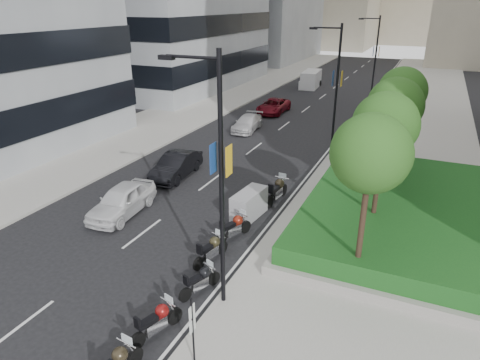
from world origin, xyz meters
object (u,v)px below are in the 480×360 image
Objects in this scene: lamp_post_2 at (374,57)px; car_c at (247,123)px; parking_sign at (193,328)px; motorcycle_3 at (211,249)px; lamp_post_0 at (217,174)px; car_d at (273,106)px; motorcycle_4 at (234,227)px; motorcycle_1 at (157,321)px; motorcycle_6 at (277,190)px; car_a at (122,200)px; lamp_post_1 at (334,87)px; motorcycle_2 at (200,280)px; delivery_van at (311,80)px; motorcycle_5 at (249,205)px; car_b at (176,166)px.

car_c is (-8.08, -13.67, -4.43)m from lamp_post_2.
parking_sign is 5.76m from motorcycle_3.
lamp_post_0 reaches higher than car_d.
parking_sign is 7.72m from motorcycle_4.
motorcycle_6 is (0.13, 11.35, 0.08)m from motorcycle_1.
motorcycle_3 is 0.43× the size of car_d.
lamp_post_0 is 1.98× the size of car_a.
car_c is (-8.08, 4.33, -4.43)m from lamp_post_1.
lamp_post_1 is 10.18m from car_c.
parking_sign is 1.32× the size of motorcycle_2.
motorcycle_2 is at bearing -35.41° from car_a.
motorcycle_5 is at bearing -84.11° from delivery_van.
motorcycle_6 reaches higher than motorcycle_4.
car_b reaches higher than motorcycle_3.
car_a reaches higher than motorcycle_4.
lamp_post_2 is 1.98× the size of car_a.
lamp_post_0 is 5.25m from motorcycle_3.
motorcycle_6 is (0.55, 6.75, 0.09)m from motorcycle_3.
lamp_post_1 is 4.74× the size of motorcycle_2.
motorcycle_5 is 1.00× the size of motorcycle_6.
motorcycle_3 is 4.34m from motorcycle_5.
motorcycle_6 is at bearing 29.97° from car_a.
motorcycle_1 is at bearing -175.22° from motorcycle_6.
parking_sign is at bearing -89.01° from lamp_post_2.
motorcycle_4 is at bearing -84.43° from delivery_van.
motorcycle_1 is (-1.11, -2.35, -4.49)m from lamp_post_0.
motorcycle_1 is at bearing -91.70° from lamp_post_2.
motorcycle_4 is (-0.33, 6.72, 0.01)m from motorcycle_1.
car_b is at bearing 56.67° from motorcycle_2.
lamp_post_2 is at bearing 17.56° from motorcycle_4.
motorcycle_5 is 0.57× the size of car_c.
lamp_post_0 is 43.88m from delivery_van.
delivery_van reaches higher than motorcycle_2.
motorcycle_1 is (-1.11, -19.35, -4.49)m from lamp_post_1.
motorcycle_1 is at bearing -115.28° from lamp_post_0.
motorcycle_5 is (-1.64, 6.59, -4.35)m from lamp_post_0.
motorcycle_1 is (-1.76, 0.65, -0.88)m from parking_sign.
motorcycle_6 is at bearing 97.74° from parking_sign.
motorcycle_6 is (0.66, 2.41, -0.05)m from motorcycle_5.
motorcycle_3 is (-0.61, 2.03, 0.05)m from motorcycle_2.
motorcycle_3 is at bearing 21.95° from motorcycle_1.
parking_sign is 46.76m from delivery_van.
lamp_post_0 and lamp_post_2 have the same top height.
car_a is (-7.78, -12.72, -4.29)m from lamp_post_1.
motorcycle_4 is (-0.52, 4.16, 0.06)m from motorcycle_2.
motorcycle_5 is (-1.64, -10.41, -4.35)m from lamp_post_1.
motorcycle_3 is at bearing -179.18° from motorcycle_6.
lamp_post_0 is at bearing 102.33° from parking_sign.
motorcycle_4 is at bearing -44.01° from car_b.
motorcycle_1 is 11.35m from motorcycle_6.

